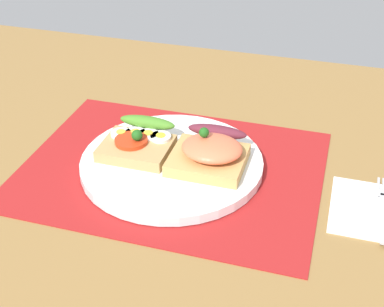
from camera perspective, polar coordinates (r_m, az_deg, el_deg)
ground_plane at (r=78.46cm, az=-2.10°, el=-2.61°), size 120.00×90.00×3.20cm
placemat at (r=77.45cm, az=-2.13°, el=-1.56°), size 42.20×32.30×0.30cm
plate at (r=76.97cm, az=-2.14°, el=-1.03°), size 25.92×25.92×1.43cm
sandwich_egg_tomato at (r=78.37cm, az=-5.62°, el=1.32°), size 9.77×9.39×3.88cm
sandwich_salmon at (r=74.46cm, az=1.94°, el=0.12°), size 10.23×10.55×5.48cm
fork at (r=73.61cm, az=19.54°, el=-5.30°), size 1.62×13.54×0.32cm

